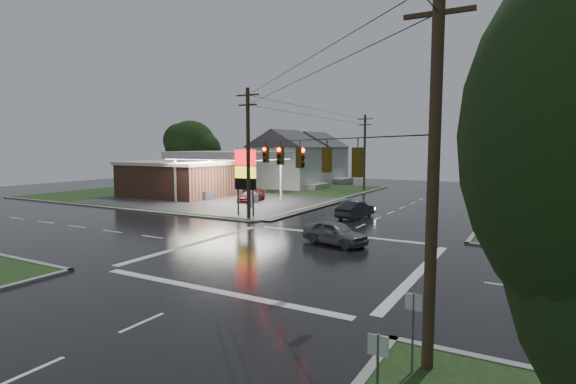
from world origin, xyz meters
The scene contains 15 objects.
ground centered at (0.00, 0.00, 0.00)m, with size 120.00×120.00×0.00m, color black.
grass_nw centered at (-26.00, 26.00, 0.04)m, with size 36.00×36.00×0.08m, color black.
gas_station centered at (-25.68, 19.70, 2.55)m, with size 26.20×18.00×5.60m.
pylon_sign centered at (-10.50, 10.50, 4.01)m, with size 2.00×0.35×6.00m.
utility_pole_nw centered at (-9.50, 9.50, 5.72)m, with size 2.20×0.32×11.00m.
utility_pole_se centered at (9.50, -9.50, 5.72)m, with size 2.20×0.32×11.00m.
utility_pole_n centered at (-9.50, 38.00, 5.47)m, with size 2.20×0.32×10.50m.
traffic_signals centered at (0.02, -0.02, 6.48)m, with size 26.87×26.87×1.47m.
house_near centered at (-20.95, 36.00, 4.41)m, with size 11.05×8.48×8.60m.
house_far centered at (-21.95, 48.00, 4.41)m, with size 11.05×8.48×8.60m.
tree_nw_behind centered at (-33.84, 29.99, 6.18)m, with size 8.93×7.60×10.00m.
tree_ne_near centered at (14.14, 21.99, 5.56)m, with size 7.99×6.80×8.98m.
car_north centered at (-1.81, 14.51, 0.74)m, with size 1.56×4.49×1.48m, color #202429.
car_crossing centered at (0.85, 4.00, 0.75)m, with size 1.77×4.40×1.50m, color slate.
car_pump centered at (-15.73, 19.08, 0.65)m, with size 1.83×4.50×1.31m, color #4C1118.
Camera 1 is at (11.98, -21.77, 6.21)m, focal length 28.00 mm.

